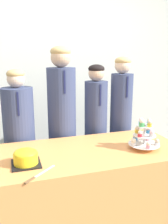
% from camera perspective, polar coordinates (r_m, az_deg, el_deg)
% --- Properties ---
extents(wall_back, '(9.00, 0.06, 2.70)m').
position_cam_1_polar(wall_back, '(3.21, -7.31, 10.45)').
color(wall_back, silver).
rests_on(wall_back, ground_plane).
extents(table, '(1.69, 0.77, 0.72)m').
position_cam_1_polar(table, '(2.20, 0.36, -18.03)').
color(table, '#EF9951').
rests_on(table, ground_plane).
extents(round_cake, '(0.21, 0.21, 0.12)m').
position_cam_1_polar(round_cake, '(1.82, -13.85, -10.43)').
color(round_cake, black).
rests_on(round_cake, table).
extents(cake_knife, '(0.23, 0.21, 0.01)m').
position_cam_1_polar(cake_knife, '(1.65, -11.58, -15.04)').
color(cake_knife, silver).
rests_on(cake_knife, table).
extents(cupcake_stand, '(0.27, 0.27, 0.27)m').
position_cam_1_polar(cupcake_stand, '(2.10, 14.32, -5.32)').
color(cupcake_stand, silver).
rests_on(cupcake_stand, table).
extents(student_0, '(0.31, 0.31, 1.39)m').
position_cam_1_polar(student_0, '(2.50, -15.13, -7.16)').
color(student_0, '#384266').
rests_on(student_0, ground_plane).
extents(student_1, '(0.29, 0.30, 1.60)m').
position_cam_1_polar(student_1, '(2.52, -5.27, -3.64)').
color(student_1, '#384266').
rests_on(student_1, ground_plane).
extents(student_2, '(0.25, 0.25, 1.42)m').
position_cam_1_polar(student_2, '(2.64, 2.82, -4.72)').
color(student_2, '#384266').
rests_on(student_2, ground_plane).
extents(student_3, '(0.24, 0.25, 1.50)m').
position_cam_1_polar(student_3, '(2.75, 8.78, -3.22)').
color(student_3, '#384266').
rests_on(student_3, ground_plane).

